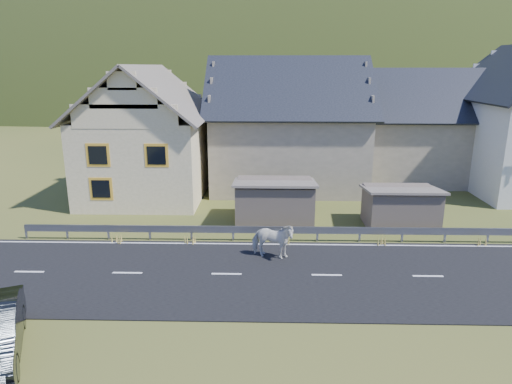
{
  "coord_description": "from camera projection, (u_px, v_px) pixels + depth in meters",
  "views": [
    {
      "loc": [
        -2.41,
        -16.66,
        8.06
      ],
      "look_at": [
        -2.9,
        3.35,
        2.53
      ],
      "focal_mm": 32.0,
      "sensor_mm": 36.0,
      "label": 1
    }
  ],
  "objects": [
    {
      "name": "ground",
      "position": [
        327.0,
        276.0,
        18.14
      ],
      "size": [
        160.0,
        160.0,
        0.0
      ],
      "primitive_type": "plane",
      "color": "#37461B",
      "rests_on": "ground"
    },
    {
      "name": "conifer_patch",
      "position": [
        74.0,
        74.0,
        123.84
      ],
      "size": [
        76.0,
        50.0,
        28.0
      ],
      "primitive_type": "ellipsoid",
      "color": "black",
      "rests_on": "ground"
    },
    {
      "name": "lane_markings",
      "position": [
        327.0,
        275.0,
        18.13
      ],
      "size": [
        60.0,
        6.6,
        0.01
      ],
      "primitive_type": "cube",
      "color": "silver",
      "rests_on": "road"
    },
    {
      "name": "house_stone_b",
      "position": [
        424.0,
        121.0,
        33.18
      ],
      "size": [
        9.8,
        8.8,
        8.1
      ],
      "color": "tan",
      "rests_on": "ground"
    },
    {
      "name": "mountain",
      "position": [
        284.0,
        133.0,
        196.78
      ],
      "size": [
        440.0,
        280.0,
        260.0
      ],
      "primitive_type": "ellipsoid",
      "color": "#233610",
      "rests_on": "ground"
    },
    {
      "name": "shed_right",
      "position": [
        400.0,
        208.0,
        23.55
      ],
      "size": [
        3.8,
        2.9,
        2.2
      ],
      "primitive_type": "cube",
      "color": "#68594E",
      "rests_on": "ground"
    },
    {
      "name": "horse",
      "position": [
        272.0,
        240.0,
        19.55
      ],
      "size": [
        1.32,
        2.07,
        1.62
      ],
      "primitive_type": "imported",
      "rotation": [
        0.0,
        0.0,
        1.32
      ],
      "color": "silver",
      "rests_on": "road"
    },
    {
      "name": "shed_left",
      "position": [
        274.0,
        202.0,
        24.16
      ],
      "size": [
        4.3,
        3.3,
        2.4
      ],
      "primitive_type": "cube",
      "color": "#68594E",
      "rests_on": "ground"
    },
    {
      "name": "house_cream",
      "position": [
        147.0,
        127.0,
        28.78
      ],
      "size": [
        7.8,
        9.8,
        8.3
      ],
      "color": "#FAE4B5",
      "rests_on": "ground"
    },
    {
      "name": "guardrail",
      "position": [
        317.0,
        231.0,
        21.54
      ],
      "size": [
        28.1,
        0.09,
        0.75
      ],
      "color": "#93969B",
      "rests_on": "ground"
    },
    {
      "name": "road",
      "position": [
        327.0,
        276.0,
        18.14
      ],
      "size": [
        60.0,
        7.0,
        0.04
      ],
      "primitive_type": "cube",
      "color": "black",
      "rests_on": "ground"
    },
    {
      "name": "house_stone_a",
      "position": [
        288.0,
        118.0,
        31.38
      ],
      "size": [
        10.8,
        9.8,
        8.9
      ],
      "color": "tan",
      "rests_on": "ground"
    }
  ]
}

